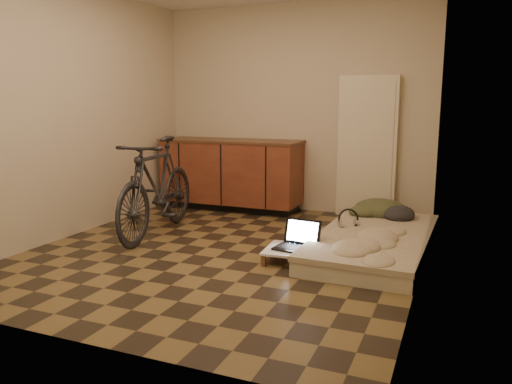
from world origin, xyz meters
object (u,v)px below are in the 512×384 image
at_px(futon, 374,242).
at_px(bicycle, 157,182).
at_px(laptop, 298,242).
at_px(lap_desk, 305,252).

bearing_deg(futon, bicycle, -170.57).
relative_size(bicycle, laptop, 4.58).
xyz_separation_m(futon, lap_desk, (-0.50, -0.60, 0.01)).
xyz_separation_m(bicycle, laptop, (1.63, -0.27, -0.40)).
height_order(bicycle, futon, bicycle).
distance_m(futon, lap_desk, 0.78).
distance_m(bicycle, futon, 2.28).
bearing_deg(lap_desk, futon, 46.04).
bearing_deg(futon, laptop, -133.93).
distance_m(bicycle, lap_desk, 1.80).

